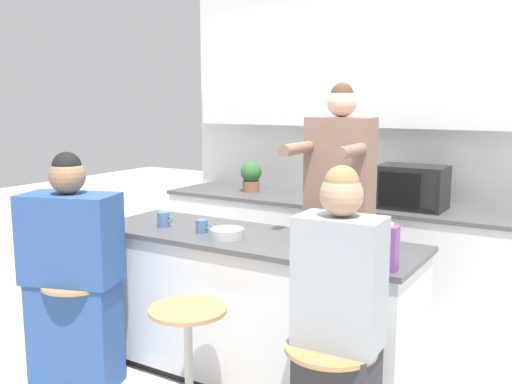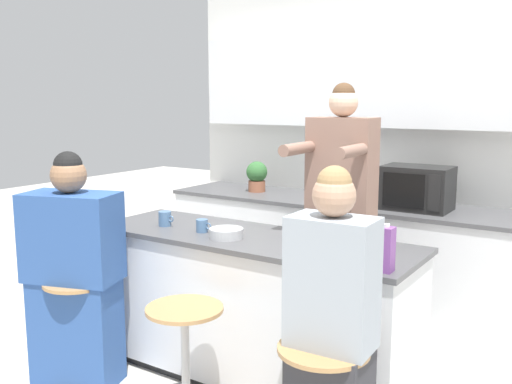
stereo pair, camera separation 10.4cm
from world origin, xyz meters
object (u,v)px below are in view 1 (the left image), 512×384
Objects in this scene: cooking_pot at (317,229)px; bar_stool_center at (189,359)px; person_cooking at (338,225)px; person_wrapped_blanket at (73,280)px; coffee_cup_near at (164,219)px; fruit_bowl at (227,233)px; coffee_cup_far at (202,226)px; banana_bunch at (372,250)px; bar_stool_leftmost at (79,327)px; person_seated_near at (338,342)px; microwave at (412,187)px; juice_carton at (390,248)px; potted_plant at (251,175)px; kitchen_island at (250,307)px.

bar_stool_center is at bearing -120.89° from cooking_pot.
person_cooking reaches higher than person_wrapped_blanket.
fruit_bowl is at bearing -4.97° from coffee_cup_near.
coffee_cup_far reaches higher than banana_bunch.
bar_stool_leftmost is at bearing -145.99° from fruit_bowl.
person_seated_near is at bearing -0.11° from bar_stool_leftmost.
cooking_pot is 1.00m from coffee_cup_near.
microwave reaches higher than coffee_cup_far.
bar_stool_center is 1.09m from banana_bunch.
coffee_cup_far is (-0.69, -0.15, -0.03)m from cooking_pot.
juice_carton reaches higher than banana_bunch.
potted_plant is (-1.60, 1.40, 0.12)m from banana_bunch.
microwave reaches higher than kitchen_island.
juice_carton is at bearing 21.25° from bar_stool_center.
banana_bunch is at bearing -55.46° from person_cooking.
kitchen_island is 1.56m from microwave.
cooking_pot reaches higher than fruit_bowl.
cooking_pot reaches higher than bar_stool_leftmost.
potted_plant is (-0.77, 1.50, 0.11)m from fruit_bowl.
kitchen_island is at bearing 36.96° from bar_stool_leftmost.
coffee_cup_near is (0.21, 0.53, 0.57)m from bar_stool_leftmost.
coffee_cup_far is 1.04m from banana_bunch.
bar_stool_center is 0.98m from cooking_pot.
kitchen_island reaches higher than bar_stool_center.
person_cooking reaches higher than fruit_bowl.
bar_stool_center is 0.87m from person_seated_near.
person_cooking is 1.10m from coffee_cup_near.
bar_stool_center is at bearing -142.31° from banana_bunch.
coffee_cup_far is 1.65m from microwave.
potted_plant is at bearing 117.19° from fruit_bowl.
bar_stool_leftmost is 1.69m from person_cooking.
person_cooking is 0.78m from fruit_bowl.
juice_carton is (1.20, -0.16, 0.07)m from coffee_cup_far.
coffee_cup_far is at bearing 169.32° from fruit_bowl.
coffee_cup_near is 0.68× the size of banana_bunch.
person_seated_near is (0.50, -1.15, -0.23)m from person_cooking.
bar_stool_leftmost is 6.11× the size of coffee_cup_far.
bar_stool_center is at bearing -90.00° from kitchen_island.
person_wrapped_blanket is at bearing -135.60° from coffee_cup_far.
coffee_cup_far is at bearing -137.10° from person_cooking.
banana_bunch is at bearing 126.46° from juice_carton.
person_wrapped_blanket reaches higher than potted_plant.
person_seated_near is at bearing -36.44° from kitchen_island.
cooking_pot is at bearing 21.43° from fruit_bowl.
juice_carton is (1.71, 0.36, 0.63)m from bar_stool_leftmost.
juice_carton is at bearing -53.54° from banana_bunch.
banana_bunch is at bearing 20.70° from bar_stool_leftmost.
juice_carton reaches higher than coffee_cup_near.
coffee_cup_near is at bearing -129.28° from microwave.
banana_bunch is 1.37m from microwave.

